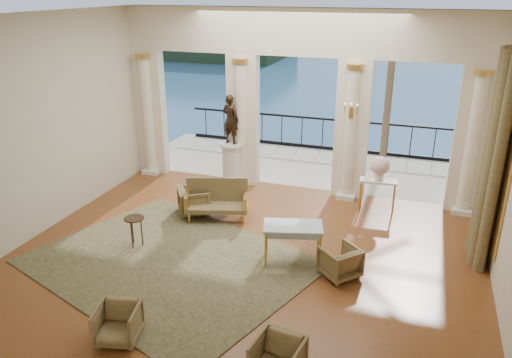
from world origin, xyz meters
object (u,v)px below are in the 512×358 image
at_px(game_table, 293,229).
at_px(console_table, 378,186).
at_px(armchair_a, 118,322).
at_px(statue, 230,119).
at_px(armchair_d, 194,200).
at_px(settee, 217,199).
at_px(armchair_b, 278,358).
at_px(side_table, 134,222).
at_px(armchair_c, 340,260).
at_px(pedestal, 231,165).

xyz_separation_m(game_table, console_table, (1.29, 2.79, -0.02)).
distance_m(armchair_a, statue, 6.51).
distance_m(armchair_a, armchair_d, 4.48).
bearing_deg(settee, armchair_b, -75.83).
height_order(console_table, side_table, console_table).
height_order(armchair_b, armchair_d, armchair_d).
bearing_deg(statue, armchair_c, 146.62).
relative_size(armchair_b, side_table, 1.01).
bearing_deg(armchair_c, statue, -92.95).
bearing_deg(armchair_b, armchair_a, -170.88).
bearing_deg(statue, armchair_d, 96.20).
relative_size(armchair_b, pedestal, 0.55).
bearing_deg(statue, game_table, 139.59).
bearing_deg(statue, armchair_a, 107.64).
relative_size(armchair_d, side_table, 1.08).
distance_m(armchair_b, side_table, 4.55).
xyz_separation_m(armchair_c, pedestal, (-3.48, 3.47, 0.24)).
relative_size(armchair_b, game_table, 0.53).
relative_size(game_table, console_table, 1.41).
bearing_deg(armchair_a, console_table, 47.79).
bearing_deg(settee, armchair_d, 158.27).
xyz_separation_m(game_table, statue, (-2.53, 3.24, 1.12)).
relative_size(armchair_d, game_table, 0.57).
xyz_separation_m(settee, side_table, (-1.04, -1.77, 0.10)).
bearing_deg(side_table, armchair_a, -63.47).
bearing_deg(pedestal, statue, 0.00).
xyz_separation_m(armchair_c, statue, (-3.48, 3.47, 1.48)).
bearing_deg(game_table, pedestal, 112.49).
bearing_deg(armchair_d, game_table, -149.84).
height_order(armchair_a, side_table, side_table).
distance_m(game_table, pedestal, 4.11).
height_order(armchair_a, pedestal, pedestal).
xyz_separation_m(settee, pedestal, (-0.42, 1.94, 0.11)).
xyz_separation_m(armchair_d, game_table, (2.71, -1.33, 0.33)).
xyz_separation_m(pedestal, console_table, (3.82, -0.45, 0.10)).
bearing_deg(game_table, settee, 133.01).
bearing_deg(game_table, armchair_a, -136.77).
bearing_deg(side_table, armchair_d, 76.30).
bearing_deg(armchair_d, armchair_b, -176.46).
bearing_deg(side_table, game_table, 8.64).
height_order(settee, game_table, settee).
relative_size(armchair_d, settee, 0.46).
distance_m(pedestal, statue, 1.24).
distance_m(game_table, statue, 4.26).
bearing_deg(settee, console_table, 5.75).
bearing_deg(armchair_d, armchair_c, -146.88).
xyz_separation_m(pedestal, side_table, (-0.62, -3.71, -0.01)).
xyz_separation_m(armchair_a, pedestal, (-0.67, 6.30, 0.25)).
bearing_deg(armchair_c, settee, -74.57).
relative_size(settee, pedestal, 1.28).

